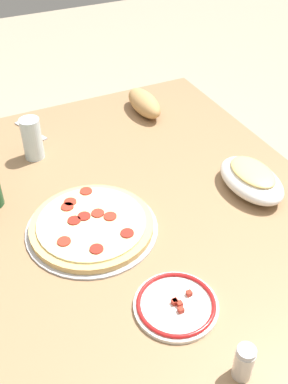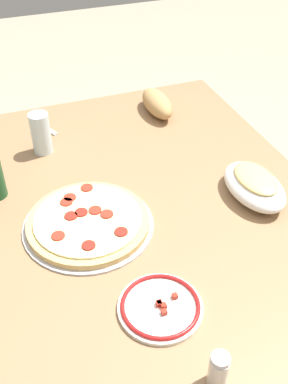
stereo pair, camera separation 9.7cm
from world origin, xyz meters
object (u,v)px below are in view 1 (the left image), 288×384
(dining_table, at_px, (144,226))
(baked_pasta_dish, at_px, (252,178))
(bread_loaf, at_px, (144,103))
(side_plate_near, at_px, (176,305))
(pepperoni_pizza, at_px, (92,226))
(spice_shaker, at_px, (244,362))
(water_glass, at_px, (32,139))

(dining_table, distance_m, baked_pasta_dish, 0.35)
(bread_loaf, bearing_deg, side_plate_near, -21.28)
(pepperoni_pizza, distance_m, spice_shaker, 0.54)
(spice_shaker, bearing_deg, pepperoni_pizza, -167.13)
(water_glass, bearing_deg, dining_table, 32.38)
(water_glass, xyz_separation_m, spice_shaker, (0.93, 0.16, -0.03))
(water_glass, bearing_deg, spice_shaker, 10.01)
(water_glass, height_order, bread_loaf, water_glass)
(bread_loaf, relative_size, spice_shaker, 2.39)
(baked_pasta_dish, relative_size, spice_shaker, 2.76)
(bread_loaf, bearing_deg, baked_pasta_dish, 8.39)
(water_glass, relative_size, side_plate_near, 0.72)
(water_glass, bearing_deg, side_plate_near, 9.74)
(baked_pasta_dish, bearing_deg, water_glass, -130.12)
(pepperoni_pizza, height_order, baked_pasta_dish, baked_pasta_dish)
(baked_pasta_dish, distance_m, side_plate_near, 0.50)
(side_plate_near, bearing_deg, pepperoni_pizza, -165.97)
(bread_loaf, height_order, spice_shaker, spice_shaker)
(water_glass, relative_size, bread_loaf, 0.67)
(dining_table, bearing_deg, side_plate_near, -15.04)
(spice_shaker, bearing_deg, baked_pasta_dish, 142.45)
(dining_table, relative_size, baked_pasta_dish, 5.50)
(spice_shaker, bearing_deg, dining_table, 173.87)
(side_plate_near, distance_m, spice_shaker, 0.21)
(pepperoni_pizza, height_order, water_glass, water_glass)
(dining_table, xyz_separation_m, bread_loaf, (-0.46, 0.23, 0.15))
(dining_table, height_order, pepperoni_pizza, pepperoni_pizza)
(dining_table, relative_size, water_glass, 9.44)
(side_plate_near, xyz_separation_m, spice_shaker, (0.20, 0.04, 0.03))
(pepperoni_pizza, xyz_separation_m, water_glass, (-0.41, -0.04, 0.06))
(dining_table, height_order, baked_pasta_dish, baked_pasta_dish)
(water_glass, relative_size, spice_shaker, 1.61)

